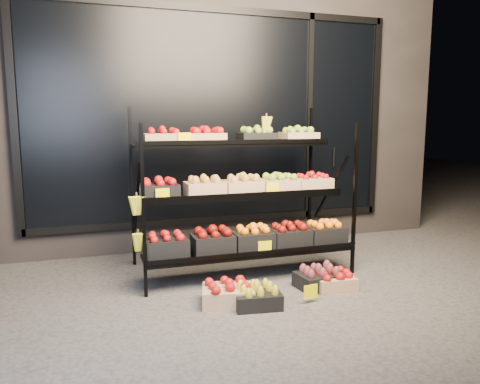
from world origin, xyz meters
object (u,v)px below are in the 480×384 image
object	(u,v)px
floor_crate_midright	(334,280)
display_rack	(242,195)
floor_crate_left	(228,293)
floor_crate_midleft	(257,296)

from	to	relation	value
floor_crate_midright	display_rack	bearing A→B (deg)	134.98
display_rack	floor_crate_left	bearing A→B (deg)	-115.68
display_rack	floor_crate_left	world-z (taller)	display_rack
display_rack	floor_crate_midright	xyz separation A→B (m)	(0.63, -0.77, -0.70)
floor_crate_left	floor_crate_midleft	world-z (taller)	floor_crate_left
display_rack	floor_crate_midright	bearing A→B (deg)	-50.73
floor_crate_left	floor_crate_midleft	distance (m)	0.25
floor_crate_midleft	display_rack	bearing A→B (deg)	86.84
floor_crate_left	floor_crate_midleft	xyz separation A→B (m)	(0.21, -0.13, -0.01)
display_rack	floor_crate_left	xyz separation A→B (m)	(-0.39, -0.80, -0.69)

